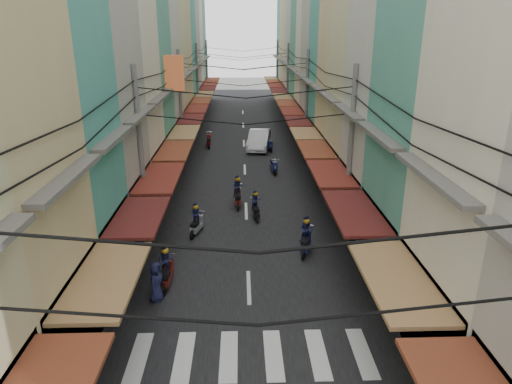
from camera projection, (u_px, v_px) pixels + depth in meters
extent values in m
plane|color=slate|center=(248.00, 263.00, 19.91)|extent=(160.00, 160.00, 0.00)
cube|color=black|center=(244.00, 149.00, 38.72)|extent=(10.00, 80.00, 0.02)
cube|color=gray|center=(167.00, 149.00, 38.51)|extent=(3.00, 80.00, 0.06)
cube|color=gray|center=(320.00, 148.00, 38.92)|extent=(3.00, 80.00, 0.06)
cube|color=silver|center=(139.00, 357.00, 14.15)|extent=(0.55, 2.40, 0.01)
cube|color=silver|center=(184.00, 356.00, 14.19)|extent=(0.55, 2.40, 0.01)
cube|color=silver|center=(229.00, 355.00, 14.24)|extent=(0.55, 2.40, 0.01)
cube|color=silver|center=(273.00, 354.00, 14.28)|extent=(0.55, 2.40, 0.01)
cube|color=silver|center=(318.00, 353.00, 14.32)|extent=(0.55, 2.40, 0.01)
cube|color=silver|center=(362.00, 352.00, 14.37)|extent=(0.55, 2.40, 0.01)
cube|color=black|center=(60.00, 321.00, 13.30)|extent=(1.20, 4.52, 3.20)
cube|color=#976E44|center=(106.00, 278.00, 12.87)|extent=(1.80, 4.33, 0.12)
cube|color=#595651|center=(68.00, 178.00, 11.84)|extent=(0.50, 4.23, 0.15)
cube|color=teal|center=(0.00, 29.00, 14.75)|extent=(6.00, 4.30, 19.25)
cube|color=black|center=(103.00, 251.00, 17.53)|extent=(1.20, 4.13, 3.20)
cube|color=#541A18|center=(139.00, 217.00, 17.11)|extent=(1.80, 3.96, 0.12)
cube|color=#595651|center=(113.00, 138.00, 16.07)|extent=(0.50, 3.87, 0.15)
cube|color=#A5A196|center=(53.00, 8.00, 18.90)|extent=(6.00, 5.14, 20.93)
cube|color=black|center=(131.00, 206.00, 21.98)|extent=(1.20, 4.94, 3.20)
cube|color=maroon|center=(160.00, 178.00, 21.55)|extent=(1.80, 4.73, 0.12)
cube|color=#595651|center=(141.00, 115.00, 20.51)|extent=(0.50, 4.63, 0.15)
cube|color=beige|center=(94.00, 47.00, 24.24)|extent=(6.00, 4.95, 17.43)
cube|color=black|center=(150.00, 174.00, 26.72)|extent=(1.20, 4.75, 3.20)
cube|color=brown|center=(174.00, 151.00, 26.30)|extent=(1.80, 4.56, 0.12)
cube|color=#595651|center=(159.00, 98.00, 25.26)|extent=(0.50, 4.46, 0.15)
cube|color=#4E9883|center=(119.00, 53.00, 29.11)|extent=(6.00, 4.99, 16.32)
cube|color=black|center=(164.00, 153.00, 31.40)|extent=(1.20, 4.80, 3.20)
cube|color=#976E44|center=(184.00, 132.00, 30.97)|extent=(1.80, 4.60, 0.12)
cube|color=#595651|center=(172.00, 87.00, 29.94)|extent=(0.50, 4.50, 0.15)
cube|color=beige|center=(131.00, 2.00, 32.53)|extent=(6.00, 4.65, 22.87)
cube|color=black|center=(173.00, 137.00, 35.93)|extent=(1.20, 4.46, 3.20)
cube|color=#541A18|center=(191.00, 119.00, 35.51)|extent=(1.80, 4.27, 0.12)
cube|color=#595651|center=(181.00, 80.00, 34.47)|extent=(0.50, 4.18, 0.15)
cube|color=#C8BE8D|center=(145.00, 20.00, 37.41)|extent=(6.00, 4.89, 20.58)
cube|color=black|center=(181.00, 125.00, 40.42)|extent=(1.20, 4.70, 3.20)
cube|color=maroon|center=(197.00, 109.00, 39.99)|extent=(1.80, 4.50, 0.12)
cube|color=#595651|center=(188.00, 74.00, 38.96)|extent=(0.50, 4.40, 0.15)
cube|color=#CCB47F|center=(156.00, 33.00, 42.20)|extent=(6.00, 4.52, 18.44)
cube|color=black|center=(186.00, 115.00, 44.85)|extent=(1.20, 4.34, 3.20)
cube|color=brown|center=(201.00, 101.00, 44.42)|extent=(1.80, 4.16, 0.12)
cube|color=#595651|center=(193.00, 69.00, 43.39)|extent=(0.50, 4.07, 0.15)
cube|color=teal|center=(164.00, 22.00, 46.39)|extent=(6.00, 5.20, 20.63)
cube|color=black|center=(191.00, 107.00, 49.42)|extent=(1.20, 4.99, 3.20)
cube|color=#976E44|center=(205.00, 94.00, 48.99)|extent=(1.80, 4.78, 0.12)
cube|color=#595651|center=(197.00, 65.00, 47.95)|extent=(0.50, 4.68, 0.15)
cube|color=#A5A196|center=(170.00, 8.00, 50.64)|extent=(6.00, 4.94, 23.70)
cube|color=black|center=(196.00, 100.00, 54.18)|extent=(1.20, 4.74, 3.20)
cube|color=#541A18|center=(208.00, 88.00, 53.76)|extent=(1.80, 4.55, 0.12)
cube|color=#595651|center=(201.00, 62.00, 52.72)|extent=(0.50, 4.45, 0.15)
cube|color=beige|center=(176.00, 21.00, 55.73)|extent=(6.00, 4.96, 21.12)
cube|color=black|center=(199.00, 95.00, 58.84)|extent=(1.20, 4.76, 3.20)
cube|color=maroon|center=(210.00, 84.00, 58.41)|extent=(1.80, 4.56, 0.12)
cube|color=#595651|center=(204.00, 59.00, 57.38)|extent=(0.50, 4.46, 0.15)
cube|color=#4E9883|center=(182.00, 26.00, 60.64)|extent=(6.00, 5.04, 19.90)
cube|color=black|center=(202.00, 90.00, 63.54)|extent=(1.20, 4.84, 3.20)
cube|color=brown|center=(213.00, 79.00, 63.11)|extent=(1.80, 4.64, 0.12)
cube|color=#595651|center=(207.00, 57.00, 62.08)|extent=(0.50, 4.54, 0.15)
cube|color=#592814|center=(174.00, 73.00, 28.69)|extent=(1.20, 0.40, 2.20)
cube|color=black|center=(442.00, 319.00, 13.38)|extent=(1.20, 4.78, 3.20)
cube|color=#976E44|center=(396.00, 279.00, 12.86)|extent=(1.80, 4.58, 0.12)
cube|color=#595651|center=(433.00, 177.00, 11.87)|extent=(0.50, 4.48, 0.15)
cube|color=#4E9883|center=(473.00, 92.00, 16.15)|extent=(6.00, 5.03, 15.08)
cube|color=black|center=(389.00, 244.00, 18.09)|extent=(1.20, 4.83, 3.20)
cube|color=#541A18|center=(354.00, 212.00, 17.57)|extent=(1.80, 4.63, 0.12)
cube|color=#595651|center=(378.00, 135.00, 16.57)|extent=(0.50, 4.53, 0.15)
cube|color=black|center=(359.00, 200.00, 22.71)|extent=(1.20, 4.60, 3.20)
cube|color=maroon|center=(331.00, 173.00, 22.19)|extent=(1.80, 4.41, 0.12)
cube|color=#595651|center=(348.00, 112.00, 21.19)|extent=(0.50, 4.31, 0.15)
cube|color=#C8BE8D|center=(395.00, 14.00, 24.20)|extent=(6.00, 4.52, 20.74)
cube|color=black|center=(340.00, 172.00, 27.09)|extent=(1.20, 4.34, 3.20)
cube|color=brown|center=(316.00, 150.00, 26.57)|extent=(1.80, 4.16, 0.12)
cube|color=#595651|center=(329.00, 98.00, 25.58)|extent=(0.50, 4.07, 0.15)
cube|color=#CCB47F|center=(368.00, 71.00, 29.38)|extent=(6.00, 4.12, 14.13)
cube|color=black|center=(327.00, 153.00, 31.16)|extent=(1.20, 3.96, 3.20)
cube|color=#976E44|center=(306.00, 134.00, 30.64)|extent=(1.80, 3.79, 0.12)
cube|color=#595651|center=(317.00, 88.00, 29.64)|extent=(0.50, 3.71, 0.15)
cube|color=teal|center=(354.00, 40.00, 32.79)|extent=(6.00, 4.40, 17.68)
cube|color=black|center=(317.00, 139.00, 35.17)|extent=(1.20, 4.23, 3.20)
cube|color=#541A18|center=(298.00, 121.00, 34.65)|extent=(1.80, 4.05, 0.12)
cube|color=#595651|center=(308.00, 81.00, 33.65)|extent=(0.50, 3.96, 0.15)
cube|color=#A5A196|center=(343.00, 7.00, 36.22)|extent=(6.00, 4.64, 22.59)
cube|color=black|center=(308.00, 127.00, 39.42)|extent=(1.20, 4.45, 3.20)
cube|color=maroon|center=(292.00, 111.00, 38.90)|extent=(1.80, 4.26, 0.12)
cube|color=#595651|center=(300.00, 75.00, 37.90)|extent=(0.50, 4.17, 0.15)
cube|color=beige|center=(332.00, 17.00, 40.50)|extent=(6.00, 4.00, 21.25)
cube|color=black|center=(302.00, 118.00, 43.48)|extent=(1.20, 3.84, 3.20)
cube|color=brown|center=(287.00, 103.00, 42.96)|extent=(1.80, 3.68, 0.12)
cube|color=#595651|center=(294.00, 71.00, 41.97)|extent=(0.50, 3.60, 0.15)
cube|color=#4E9883|center=(324.00, 12.00, 44.56)|extent=(6.00, 5.01, 22.33)
cube|color=black|center=(297.00, 110.00, 47.72)|extent=(1.20, 4.81, 3.20)
cube|color=#976E44|center=(283.00, 97.00, 47.20)|extent=(1.80, 4.61, 0.12)
cube|color=#595651|center=(289.00, 67.00, 46.20)|extent=(0.50, 4.51, 0.15)
cube|color=beige|center=(315.00, 27.00, 49.71)|extent=(6.00, 5.00, 19.71)
cube|color=black|center=(291.00, 103.00, 52.42)|extent=(1.20, 4.80, 3.20)
cube|color=#541A18|center=(279.00, 90.00, 51.90)|extent=(1.80, 4.60, 0.12)
cube|color=#595651|center=(285.00, 63.00, 50.91)|extent=(0.50, 4.50, 0.15)
cube|color=#C8BE8D|center=(309.00, 39.00, 54.57)|extent=(6.00, 4.32, 16.86)
cube|color=black|center=(287.00, 97.00, 56.81)|extent=(1.20, 4.15, 3.20)
cube|color=maroon|center=(276.00, 86.00, 56.29)|extent=(1.80, 3.97, 0.12)
cube|color=#595651|center=(281.00, 60.00, 55.29)|extent=(0.50, 3.89, 0.15)
cube|color=#CCB47F|center=(304.00, 26.00, 58.12)|extent=(6.00, 4.33, 19.96)
cube|color=black|center=(284.00, 92.00, 60.88)|extent=(1.20, 4.16, 3.20)
cube|color=brown|center=(273.00, 82.00, 60.36)|extent=(1.80, 3.99, 0.12)
cube|color=#595651|center=(279.00, 58.00, 59.36)|extent=(0.50, 3.90, 0.15)
cube|color=teal|center=(299.00, 47.00, 63.40)|extent=(6.00, 4.88, 14.34)
cube|color=black|center=(281.00, 88.00, 65.21)|extent=(1.20, 4.68, 3.20)
cube|color=#976E44|center=(271.00, 78.00, 64.69)|extent=(1.80, 4.49, 0.12)
cube|color=#595651|center=(276.00, 56.00, 63.69)|extent=(0.50, 4.39, 0.15)
cylinder|color=slate|center=(141.00, 155.00, 21.19)|extent=(0.26, 0.26, 8.20)
cylinder|color=slate|center=(350.00, 153.00, 21.50)|extent=(0.26, 0.26, 8.20)
cylinder|color=slate|center=(181.00, 105.00, 35.30)|extent=(0.26, 0.26, 8.20)
cylinder|color=slate|center=(306.00, 104.00, 35.61)|extent=(0.26, 0.26, 8.20)
cylinder|color=slate|center=(198.00, 83.00, 49.41)|extent=(0.26, 0.26, 8.20)
cylinder|color=slate|center=(288.00, 83.00, 49.72)|extent=(0.26, 0.26, 8.20)
cylinder|color=slate|center=(207.00, 71.00, 63.52)|extent=(0.26, 0.26, 8.20)
cylinder|color=slate|center=(277.00, 71.00, 63.83)|extent=(0.26, 0.26, 8.20)
imported|color=white|center=(259.00, 149.00, 38.83)|extent=(5.84, 2.96, 1.97)
imported|color=black|center=(373.00, 240.00, 22.12)|extent=(1.56, 0.99, 1.00)
cylinder|color=black|center=(198.00, 225.00, 23.14)|extent=(0.09, 0.47, 0.47)
cylinder|color=black|center=(196.00, 235.00, 22.02)|extent=(0.09, 0.47, 0.47)
cube|color=gray|center=(197.00, 227.00, 22.53)|extent=(0.31, 1.05, 0.26)
cube|color=black|center=(196.00, 224.00, 22.23)|extent=(0.29, 0.50, 0.16)
cube|color=gray|center=(197.00, 220.00, 22.93)|extent=(0.27, 0.26, 0.50)
imported|color=#1C1F43|center=(197.00, 225.00, 22.49)|extent=(0.48, 0.34, 1.21)
sphere|color=#C28816|center=(196.00, 208.00, 22.18)|extent=(0.26, 0.26, 0.26)
cylinder|color=black|center=(304.00, 242.00, 21.29)|extent=(0.10, 0.52, 0.52)
cylinder|color=black|center=(307.00, 255.00, 20.07)|extent=(0.10, 0.52, 0.52)
cube|color=#151C51|center=(306.00, 245.00, 20.63)|extent=(0.34, 1.14, 0.28)
cube|color=black|center=(307.00, 241.00, 20.29)|extent=(0.32, 0.55, 0.18)
cube|color=#151C51|center=(304.00, 235.00, 21.07)|extent=(0.30, 0.28, 0.55)
imported|color=#1C1F43|center=(306.00, 242.00, 20.59)|extent=(0.52, 0.37, 1.32)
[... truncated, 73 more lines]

